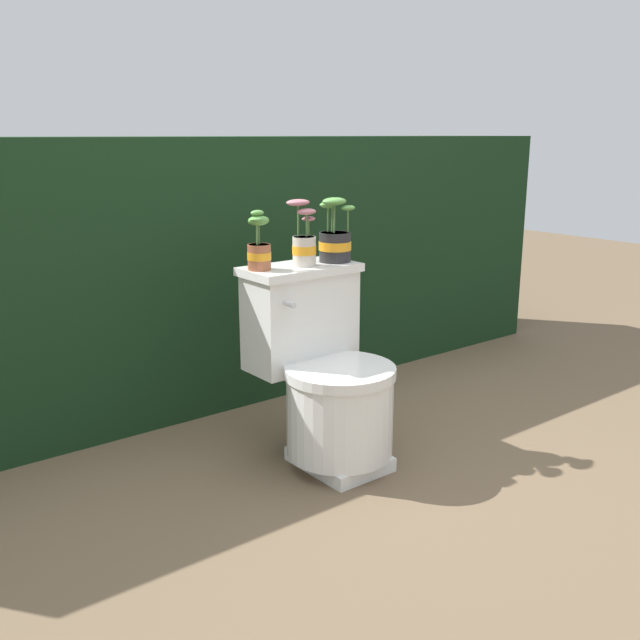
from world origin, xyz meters
TOP-DOWN VIEW (x-y plane):
  - ground_plane at (0.00, 0.00)m, footprint 12.00×12.00m
  - hedge_backdrop at (0.00, 1.03)m, footprint 3.79×0.63m
  - toilet at (-0.09, 0.09)m, footprint 0.43×0.55m
  - potted_plant_left at (-0.26, 0.25)m, footprint 0.09×0.08m
  - potted_plant_midleft at (-0.08, 0.22)m, footprint 0.12×0.10m
  - potted_plant_middle at (0.06, 0.22)m, footprint 0.13×0.12m

SIDE VIEW (x-z plane):
  - ground_plane at x=0.00m, z-range 0.00..0.00m
  - toilet at x=-0.09m, z-range -0.03..0.68m
  - hedge_backdrop at x=0.00m, z-range 0.00..1.17m
  - potted_plant_left at x=-0.26m, z-range 0.68..0.89m
  - potted_plant_middle at x=0.06m, z-range 0.67..0.92m
  - potted_plant_midleft at x=-0.08m, z-range 0.68..0.92m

